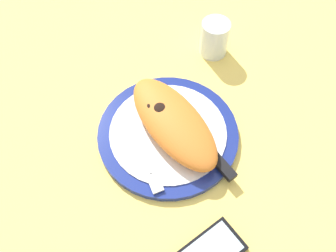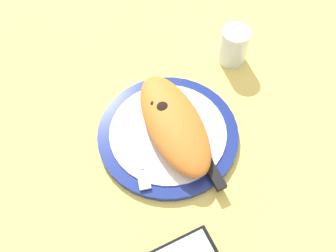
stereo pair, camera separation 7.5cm
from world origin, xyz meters
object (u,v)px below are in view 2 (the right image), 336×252
at_px(fork, 139,155).
at_px(knife, 200,152).
at_px(calzone, 174,123).
at_px(plate, 168,134).
at_px(water_glass, 233,48).

height_order(fork, knife, knife).
bearing_deg(calzone, knife, 26.24).
bearing_deg(fork, knife, 74.94).
distance_m(plate, knife, 0.08).
bearing_deg(plate, calzone, 89.06).
bearing_deg(knife, calzone, -153.76).
bearing_deg(fork, calzone, 113.37).
distance_m(plate, fork, 0.08).
bearing_deg(calzone, water_glass, 128.84).
relative_size(plate, calzone, 1.10).
xyz_separation_m(fork, water_glass, (-0.19, 0.27, 0.02)).
xyz_separation_m(plate, knife, (0.07, 0.04, 0.01)).
height_order(fork, water_glass, water_glass).
bearing_deg(fork, plate, 117.07).
relative_size(plate, water_glass, 3.32).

